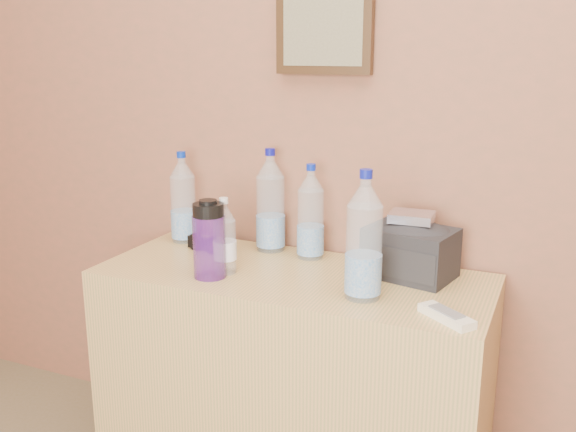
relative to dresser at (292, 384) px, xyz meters
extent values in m
plane|color=#A25D45|center=(0.37, 0.26, 0.99)|extent=(4.00, 0.00, 4.00)
cube|color=tan|center=(0.00, 0.00, 0.00)|extent=(1.14, 0.48, 0.72)
cylinder|color=white|center=(-0.47, 0.15, 0.49)|extent=(0.08, 0.08, 0.27)
cylinder|color=#072BB1|center=(-0.47, 0.15, 0.65)|extent=(0.03, 0.03, 0.02)
cylinder|color=silver|center=(-0.01, 0.16, 0.49)|extent=(0.08, 0.08, 0.26)
cylinder|color=#0A24B9|center=(-0.01, 0.16, 0.64)|extent=(0.03, 0.03, 0.02)
cylinder|color=white|center=(-0.16, 0.18, 0.50)|extent=(0.09, 0.09, 0.29)
cylinder|color=#0E1096|center=(-0.16, 0.18, 0.68)|extent=(0.03, 0.03, 0.02)
cylinder|color=#C6E8F9|center=(0.24, -0.10, 0.51)|extent=(0.09, 0.09, 0.30)
cylinder|color=#0E1897|center=(0.24, -0.10, 0.69)|extent=(0.03, 0.03, 0.02)
cylinder|color=white|center=(-0.18, -0.07, 0.45)|extent=(0.06, 0.06, 0.19)
cylinder|color=white|center=(-0.18, -0.07, 0.57)|extent=(0.03, 0.03, 0.02)
cylinder|color=#582188|center=(-0.20, -0.12, 0.45)|extent=(0.09, 0.09, 0.18)
cylinder|color=black|center=(-0.20, -0.12, 0.56)|extent=(0.09, 0.09, 0.05)
cube|color=white|center=(0.47, -0.16, 0.37)|extent=(0.15, 0.13, 0.02)
cube|color=silver|center=(0.31, 0.12, 0.53)|extent=(0.12, 0.11, 0.02)
camera|label=1|loc=(0.70, -1.62, 0.99)|focal=40.00mm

